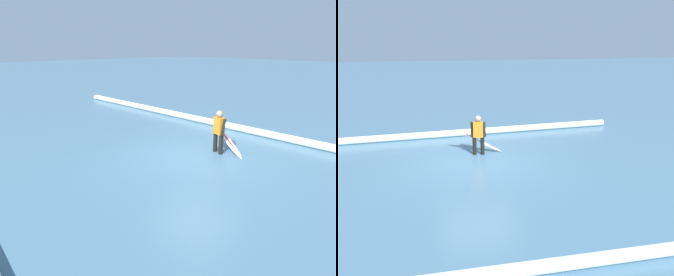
% 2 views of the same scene
% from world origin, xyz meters
% --- Properties ---
extents(ground_plane, '(128.15, 128.15, 0.00)m').
position_xyz_m(ground_plane, '(0.00, 0.00, 0.00)').
color(ground_plane, '#456A82').
extents(surfer, '(0.51, 0.29, 1.40)m').
position_xyz_m(surfer, '(-0.18, -0.82, 0.78)').
color(surfer, black).
rests_on(surfer, ground_plane).
extents(surfboard, '(1.66, 0.77, 0.84)m').
position_xyz_m(surfboard, '(-0.26, -1.18, 0.40)').
color(surfboard, white).
rests_on(surfboard, ground_plane).
extents(wave_crest_foreground, '(18.26, 0.95, 0.28)m').
position_xyz_m(wave_crest_foreground, '(2.44, -3.40, 0.14)').
color(wave_crest_foreground, white).
rests_on(wave_crest_foreground, ground_plane).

